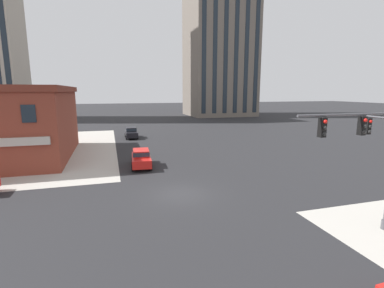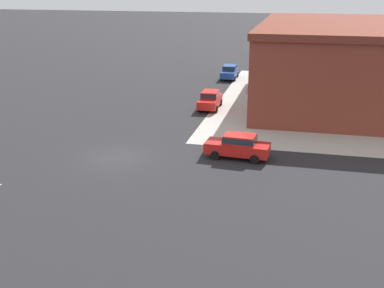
{
  "view_description": "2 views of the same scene",
  "coord_description": "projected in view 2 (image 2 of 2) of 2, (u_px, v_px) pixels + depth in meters",
  "views": [
    {
      "loc": [
        -4.59,
        -18.68,
        7.23
      ],
      "look_at": [
        2.57,
        5.84,
        2.46
      ],
      "focal_mm": 26.41,
      "sensor_mm": 36.0,
      "label": 1
    },
    {
      "loc": [
        29.66,
        12.34,
        11.72
      ],
      "look_at": [
        8.03,
        7.3,
        4.2
      ],
      "focal_mm": 45.3,
      "sensor_mm": 36.0,
      "label": 2
    }
  ],
  "objects": [
    {
      "name": "storefront_block_near_corner",
      "position": [
        340.0,
        61.0,
        49.1
      ],
      "size": [
        25.84,
        16.14,
        7.79
      ],
      "color": "brown",
      "rests_on": "ground"
    },
    {
      "name": "car_main_southbound_far",
      "position": [
        238.0,
        145.0,
        33.41
      ],
      "size": [
        2.13,
        4.52,
        1.68
      ],
      "color": "red",
      "rests_on": "ground"
    },
    {
      "name": "car_cross_westbound",
      "position": [
        210.0,
        99.0,
        46.39
      ],
      "size": [
        4.43,
        1.96,
        1.68
      ],
      "color": "red",
      "rests_on": "ground"
    },
    {
      "name": "sidewalk_far_corner",
      "position": [
        381.0,
        105.0,
        47.92
      ],
      "size": [
        32.0,
        32.0,
        0.02
      ],
      "primitive_type": "cube",
      "color": "#B7B2A8",
      "rests_on": "ground"
    },
    {
      "name": "ground_plane",
      "position": [
        116.0,
        157.0,
        33.77
      ],
      "size": [
        320.0,
        320.0,
        0.0
      ],
      "primitive_type": "plane",
      "color": "#262628"
    },
    {
      "name": "car_main_northbound_far",
      "position": [
        230.0,
        71.0,
        60.44
      ],
      "size": [
        4.42,
        1.93,
        1.68
      ],
      "color": "#23479E",
      "rests_on": "ground"
    }
  ]
}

